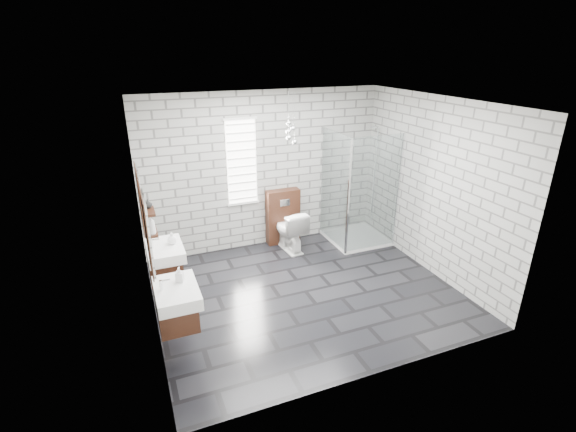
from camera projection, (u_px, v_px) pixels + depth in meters
floor at (306, 292)px, 6.12m from camera, size 4.20×3.60×0.02m
ceiling at (309, 102)px, 5.10m from camera, size 4.20×3.60×0.02m
wall_back at (264, 171)px, 7.17m from camera, size 4.20×0.02×2.70m
wall_front at (384, 267)px, 4.05m from camera, size 4.20×0.02×2.70m
wall_left at (143, 229)px, 4.89m from camera, size 0.02×3.60×2.70m
wall_right at (434, 187)px, 6.34m from camera, size 0.02×3.60×2.70m
vanity_left at (173, 295)px, 4.67m from camera, size 0.47×0.70×1.57m
vanity_right at (162, 253)px, 5.63m from camera, size 0.47×0.70×1.57m
shelf_lower at (151, 232)px, 4.88m from camera, size 0.14×0.30×0.03m
shelf_upper at (148, 212)px, 4.78m from camera, size 0.14×0.30×0.03m
window at (242, 162)px, 6.93m from camera, size 0.56×0.05×1.48m
cistern_panel at (283, 216)px, 7.50m from camera, size 0.60×0.20×1.00m
flush_plate at (285, 203)px, 7.29m from camera, size 0.18×0.01×0.12m
shower_enclosure at (356, 217)px, 7.46m from camera, size 1.00×1.00×2.03m
pendant_cluster at (291, 132)px, 6.62m from camera, size 0.22×0.23×0.83m
toilet at (290, 230)px, 7.26m from camera, size 0.48×0.76×0.74m
soap_bottle_a at (179, 274)px, 4.72m from camera, size 0.11×0.11×0.18m
soap_bottle_b at (172, 238)px, 5.63m from camera, size 0.17×0.17×0.16m
soap_bottle_c at (151, 225)px, 4.76m from camera, size 0.09×0.09×0.23m
vase at (148, 204)px, 4.83m from camera, size 0.11×0.11×0.10m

